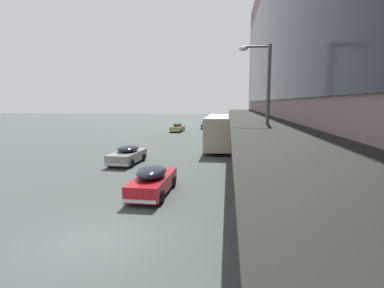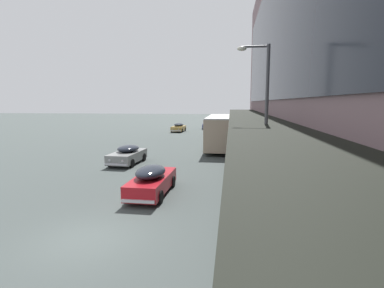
{
  "view_description": "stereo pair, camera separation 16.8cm",
  "coord_description": "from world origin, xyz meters",
  "px_view_note": "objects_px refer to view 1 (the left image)",
  "views": [
    {
      "loc": [
        4.71,
        -9.43,
        4.77
      ],
      "look_at": [
        2.07,
        12.5,
        1.73
      ],
      "focal_mm": 28.0,
      "sensor_mm": 36.0,
      "label": 1
    },
    {
      "loc": [
        4.88,
        -9.41,
        4.77
      ],
      "look_at": [
        2.07,
        12.5,
        1.73
      ],
      "focal_mm": 28.0,
      "sensor_mm": 36.0,
      "label": 2
    }
  ],
  "objects_px": {
    "street_lamp": "(264,112)",
    "fire_hydrant": "(256,166)",
    "sedan_oncoming_front": "(127,155)",
    "sedan_lead_near": "(206,125)",
    "vw_van": "(223,127)",
    "sedan_far_back": "(177,127)",
    "transit_bus_kerbside_front": "(219,130)",
    "pedestrian_at_kerb": "(307,224)",
    "sedan_trailing_near": "(153,180)"
  },
  "relations": [
    {
      "from": "sedan_trailing_near",
      "to": "pedestrian_at_kerb",
      "type": "height_order",
      "value": "pedestrian_at_kerb"
    },
    {
      "from": "sedan_far_back",
      "to": "fire_hydrant",
      "type": "bearing_deg",
      "value": -70.08
    },
    {
      "from": "sedan_oncoming_front",
      "to": "pedestrian_at_kerb",
      "type": "xyz_separation_m",
      "value": [
        10.25,
        -13.57,
        0.45
      ]
    },
    {
      "from": "sedan_trailing_near",
      "to": "transit_bus_kerbside_front",
      "type": "bearing_deg",
      "value": 80.12
    },
    {
      "from": "sedan_far_back",
      "to": "vw_van",
      "type": "relative_size",
      "value": 0.99
    },
    {
      "from": "sedan_far_back",
      "to": "vw_van",
      "type": "bearing_deg",
      "value": -24.23
    },
    {
      "from": "street_lamp",
      "to": "fire_hydrant",
      "type": "bearing_deg",
      "value": 87.2
    },
    {
      "from": "fire_hydrant",
      "to": "street_lamp",
      "type": "bearing_deg",
      "value": -92.8
    },
    {
      "from": "transit_bus_kerbside_front",
      "to": "fire_hydrant",
      "type": "height_order",
      "value": "transit_bus_kerbside_front"
    },
    {
      "from": "sedan_trailing_near",
      "to": "pedestrian_at_kerb",
      "type": "distance_m",
      "value": 8.68
    },
    {
      "from": "transit_bus_kerbside_front",
      "to": "sedan_oncoming_front",
      "type": "xyz_separation_m",
      "value": [
        -6.89,
        -9.13,
        -1.22
      ]
    },
    {
      "from": "sedan_lead_near",
      "to": "street_lamp",
      "type": "bearing_deg",
      "value": -82.11
    },
    {
      "from": "sedan_oncoming_front",
      "to": "fire_hydrant",
      "type": "distance_m",
      "value": 10.0
    },
    {
      "from": "vw_van",
      "to": "sedan_far_back",
      "type": "bearing_deg",
      "value": 155.77
    },
    {
      "from": "transit_bus_kerbside_front",
      "to": "sedan_lead_near",
      "type": "height_order",
      "value": "transit_bus_kerbside_front"
    },
    {
      "from": "transit_bus_kerbside_front",
      "to": "sedan_lead_near",
      "type": "relative_size",
      "value": 2.57
    },
    {
      "from": "street_lamp",
      "to": "pedestrian_at_kerb",
      "type": "bearing_deg",
      "value": -82.26
    },
    {
      "from": "sedan_trailing_near",
      "to": "vw_van",
      "type": "bearing_deg",
      "value": 84.23
    },
    {
      "from": "sedan_oncoming_front",
      "to": "pedestrian_at_kerb",
      "type": "bearing_deg",
      "value": -52.94
    },
    {
      "from": "vw_van",
      "to": "street_lamp",
      "type": "xyz_separation_m",
      "value": [
        2.42,
        -31.35,
        3.26
      ]
    },
    {
      "from": "pedestrian_at_kerb",
      "to": "sedan_far_back",
      "type": "bearing_deg",
      "value": 105.01
    },
    {
      "from": "transit_bus_kerbside_front",
      "to": "fire_hydrant",
      "type": "bearing_deg",
      "value": -75.16
    },
    {
      "from": "sedan_lead_near",
      "to": "vw_van",
      "type": "height_order",
      "value": "vw_van"
    },
    {
      "from": "sedan_far_back",
      "to": "sedan_trailing_near",
      "type": "relative_size",
      "value": 0.94
    },
    {
      "from": "sedan_lead_near",
      "to": "vw_van",
      "type": "xyz_separation_m",
      "value": [
        3.28,
        -9.74,
        0.33
      ]
    },
    {
      "from": "transit_bus_kerbside_front",
      "to": "sedan_trailing_near",
      "type": "distance_m",
      "value": 17.0
    },
    {
      "from": "sedan_far_back",
      "to": "sedan_lead_near",
      "type": "bearing_deg",
      "value": 55.41
    },
    {
      "from": "sedan_lead_near",
      "to": "sedan_trailing_near",
      "type": "relative_size",
      "value": 0.9
    },
    {
      "from": "sedan_far_back",
      "to": "fire_hydrant",
      "type": "height_order",
      "value": "sedan_far_back"
    },
    {
      "from": "sedan_trailing_near",
      "to": "street_lamp",
      "type": "distance_m",
      "value": 6.62
    },
    {
      "from": "sedan_far_back",
      "to": "sedan_trailing_near",
      "type": "xyz_separation_m",
      "value": [
        4.52,
        -34.24,
        0.05
      ]
    },
    {
      "from": "sedan_lead_near",
      "to": "sedan_oncoming_front",
      "type": "bearing_deg",
      "value": -96.59
    },
    {
      "from": "sedan_oncoming_front",
      "to": "fire_hydrant",
      "type": "xyz_separation_m",
      "value": [
        9.81,
        -1.9,
        -0.23
      ]
    },
    {
      "from": "transit_bus_kerbside_front",
      "to": "vw_van",
      "type": "xyz_separation_m",
      "value": [
        0.2,
        14.1,
        -0.85
      ]
    },
    {
      "from": "transit_bus_kerbside_front",
      "to": "pedestrian_at_kerb",
      "type": "bearing_deg",
      "value": -81.58
    },
    {
      "from": "transit_bus_kerbside_front",
      "to": "sedan_lead_near",
      "type": "distance_m",
      "value": 24.07
    },
    {
      "from": "sedan_lead_near",
      "to": "sedan_trailing_near",
      "type": "height_order",
      "value": "sedan_lead_near"
    },
    {
      "from": "sedan_far_back",
      "to": "pedestrian_at_kerb",
      "type": "height_order",
      "value": "pedestrian_at_kerb"
    },
    {
      "from": "transit_bus_kerbside_front",
      "to": "sedan_lead_near",
      "type": "xyz_separation_m",
      "value": [
        -3.08,
        23.84,
        -1.18
      ]
    },
    {
      "from": "sedan_lead_near",
      "to": "fire_hydrant",
      "type": "xyz_separation_m",
      "value": [
        6.0,
        -34.87,
        -0.27
      ]
    },
    {
      "from": "transit_bus_kerbside_front",
      "to": "sedan_trailing_near",
      "type": "height_order",
      "value": "transit_bus_kerbside_front"
    },
    {
      "from": "street_lamp",
      "to": "fire_hydrant",
      "type": "xyz_separation_m",
      "value": [
        0.3,
        6.22,
        -3.86
      ]
    },
    {
      "from": "pedestrian_at_kerb",
      "to": "sedan_oncoming_front",
      "type": "bearing_deg",
      "value": 127.06
    },
    {
      "from": "sedan_trailing_near",
      "to": "vw_van",
      "type": "relative_size",
      "value": 1.05
    },
    {
      "from": "transit_bus_kerbside_front",
      "to": "vw_van",
      "type": "bearing_deg",
      "value": 89.17
    },
    {
      "from": "pedestrian_at_kerb",
      "to": "fire_hydrant",
      "type": "relative_size",
      "value": 2.65
    },
    {
      "from": "fire_hydrant",
      "to": "pedestrian_at_kerb",
      "type": "bearing_deg",
      "value": -87.86
    },
    {
      "from": "transit_bus_kerbside_front",
      "to": "vw_van",
      "type": "height_order",
      "value": "transit_bus_kerbside_front"
    },
    {
      "from": "sedan_oncoming_front",
      "to": "street_lamp",
      "type": "relative_size",
      "value": 0.61
    },
    {
      "from": "sedan_oncoming_front",
      "to": "pedestrian_at_kerb",
      "type": "distance_m",
      "value": 17.01
    }
  ]
}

